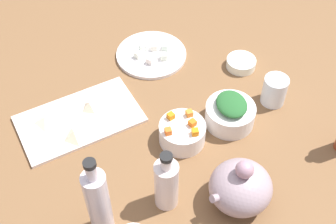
{
  "coord_description": "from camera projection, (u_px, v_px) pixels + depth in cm",
  "views": [
    {
      "loc": [
        46.46,
        73.17,
        106.9
      ],
      "look_at": [
        0.0,
        0.0,
        8.0
      ],
      "focal_mm": 48.23,
      "sensor_mm": 36.0,
      "label": 1
    }
  ],
  "objects": [
    {
      "name": "tabletop",
      "position": [
        168.0,
        126.0,
        1.36
      ],
      "size": [
        190.0,
        190.0,
        3.0
      ],
      "primitive_type": "cube",
      "color": "brown",
      "rests_on": "ground"
    },
    {
      "name": "cutting_board",
      "position": [
        80.0,
        119.0,
        1.36
      ],
      "size": [
        37.17,
        23.07,
        1.0
      ],
      "primitive_type": "cube",
      "rotation": [
        0.0,
        0.0,
        -0.07
      ],
      "color": "silver",
      "rests_on": "tabletop"
    },
    {
      "name": "plate_tofu",
      "position": [
        151.0,
        55.0,
        1.55
      ],
      "size": [
        23.94,
        23.94,
        1.2
      ],
      "primitive_type": "cylinder",
      "color": "white",
      "rests_on": "tabletop"
    },
    {
      "name": "bowl_greens",
      "position": [
        230.0,
        115.0,
        1.33
      ],
      "size": [
        14.72,
        14.72,
        6.44
      ],
      "primitive_type": "cylinder",
      "color": "white",
      "rests_on": "tabletop"
    },
    {
      "name": "bowl_carrots",
      "position": [
        181.0,
        133.0,
        1.29
      ],
      "size": [
        13.33,
        13.33,
        6.37
      ],
      "primitive_type": "cylinder",
      "color": "white",
      "rests_on": "tabletop"
    },
    {
      "name": "bowl_small_side",
      "position": [
        241.0,
        63.0,
        1.5
      ],
      "size": [
        9.75,
        9.75,
        3.1
      ],
      "primitive_type": "cylinder",
      "color": "white",
      "rests_on": "tabletop"
    },
    {
      "name": "teapot",
      "position": [
        241.0,
        187.0,
        1.13
      ],
      "size": [
        17.63,
        15.97,
        16.31
      ],
      "color": "#A28A91",
      "rests_on": "tabletop"
    },
    {
      "name": "bottle_0",
      "position": [
        166.0,
        183.0,
        1.12
      ],
      "size": [
        6.16,
        6.16,
        19.99
      ],
      "color": "silver",
      "rests_on": "tabletop"
    },
    {
      "name": "bottle_2",
      "position": [
        98.0,
        203.0,
        1.04
      ],
      "size": [
        5.64,
        5.64,
        28.26
      ],
      "color": "silver",
      "rests_on": "tabletop"
    },
    {
      "name": "drinking_glass_0",
      "position": [
        274.0,
        90.0,
        1.38
      ],
      "size": [
        7.49,
        7.49,
        9.33
      ],
      "primitive_type": "cylinder",
      "color": "white",
      "rests_on": "tabletop"
    },
    {
      "name": "carrot_cube_0",
      "position": [
        192.0,
        123.0,
        1.26
      ],
      "size": [
        2.0,
        2.0,
        1.8
      ],
      "primitive_type": "cube",
      "rotation": [
        0.0,
        0.0,
        1.69
      ],
      "color": "orange",
      "rests_on": "bowl_carrots"
    },
    {
      "name": "carrot_cube_1",
      "position": [
        168.0,
        131.0,
        1.24
      ],
      "size": [
        2.26,
        2.26,
        1.8
      ],
      "primitive_type": "cube",
      "rotation": [
        0.0,
        0.0,
        1.27
      ],
      "color": "orange",
      "rests_on": "bowl_carrots"
    },
    {
      "name": "carrot_cube_2",
      "position": [
        189.0,
        113.0,
        1.28
      ],
      "size": [
        2.1,
        2.1,
        1.8
      ],
      "primitive_type": "cube",
      "rotation": [
        0.0,
        0.0,
        2.96
      ],
      "color": "orange",
      "rests_on": "bowl_carrots"
    },
    {
      "name": "carrot_cube_3",
      "position": [
        195.0,
        132.0,
        1.24
      ],
      "size": [
        2.37,
        2.37,
        1.8
      ],
      "primitive_type": "cube",
      "rotation": [
        0.0,
        0.0,
        1.16
      ],
      "color": "orange",
      "rests_on": "bowl_carrots"
    },
    {
      "name": "carrot_cube_4",
      "position": [
        171.0,
        116.0,
        1.28
      ],
      "size": [
        1.96,
        1.96,
        1.8
      ],
      "primitive_type": "cube",
      "rotation": [
        0.0,
        0.0,
        0.1
      ],
      "color": "orange",
      "rests_on": "bowl_carrots"
    },
    {
      "name": "chopped_greens_mound",
      "position": [
        232.0,
        104.0,
        1.3
      ],
      "size": [
        12.13,
        13.24,
        2.9
      ],
      "primitive_type": "ellipsoid",
      "rotation": [
        0.0,
        0.0,
        1.2
      ],
      "color": "#265E2A",
      "rests_on": "bowl_greens"
    },
    {
      "name": "tofu_cube_0",
      "position": [
        150.0,
        60.0,
        1.5
      ],
      "size": [
        2.93,
        2.93,
        2.2
      ],
      "primitive_type": "cube",
      "rotation": [
        0.0,
        0.0,
        0.44
      ],
      "color": "white",
      "rests_on": "plate_tofu"
    },
    {
      "name": "tofu_cube_1",
      "position": [
        143.0,
        47.0,
        1.55
      ],
      "size": [
        2.54,
        2.54,
        2.2
      ],
      "primitive_type": "cube",
      "rotation": [
        0.0,
        0.0,
        2.97
      ],
      "color": "white",
      "rests_on": "plate_tofu"
    },
    {
      "name": "tofu_cube_2",
      "position": [
        138.0,
        55.0,
        1.52
      ],
      "size": [
        2.73,
        2.73,
        2.2
      ],
      "primitive_type": "cube",
      "rotation": [
        0.0,
        0.0,
        0.29
      ],
      "color": "white",
      "rests_on": "plate_tofu"
    },
    {
      "name": "tofu_cube_3",
      "position": [
        154.0,
        47.0,
        1.55
      ],
      "size": [
        2.93,
        2.93,
        2.2
      ],
      "primitive_type": "cube",
      "rotation": [
        0.0,
        0.0,
        2.7
      ],
      "color": "white",
      "rests_on": "plate_tofu"
    },
    {
      "name": "tofu_cube_4",
      "position": [
        164.0,
        56.0,
        1.51
      ],
      "size": [
        2.97,
        2.97,
        2.2
      ],
      "primitive_type": "cube",
      "rotation": [
        0.0,
        0.0,
        2.66
      ],
      "color": "white",
      "rests_on": "plate_tofu"
    },
    {
      "name": "tofu_cube_5",
      "position": [
        166.0,
        47.0,
        1.55
      ],
      "size": [
        3.11,
        3.11,
        2.2
      ],
      "primitive_type": "cube",
      "rotation": [
        0.0,
        0.0,
        0.75
      ],
      "color": "white",
      "rests_on": "plate_tofu"
    },
    {
      "name": "dumpling_0",
      "position": [
        45.0,
        120.0,
        1.33
      ],
      "size": [
        7.28,
        7.51,
        2.06
      ],
      "primitive_type": "pyramid",
      "rotation": [
        0.0,
        0.0,
        4.26
      ],
      "color": "beige",
      "rests_on": "cutting_board"
    },
    {
      "name": "dumpling_1",
      "position": [
        74.0,
        135.0,
        1.29
      ],
      "size": [
        5.45,
        6.03,
        2.59
      ],
      "primitive_type": "pyramid",
      "rotation": [
        0.0,
        0.0,
        4.6
      ],
      "color": "beige",
      "rests_on": "cutting_board"
    },
    {
      "name": "dumpling_2",
      "position": [
        89.0,
        105.0,
        1.37
      ],
      "size": [
        4.22,
        4.49,
        2.83
      ],
      "primitive_type": "pyramid",
      "rotation": [
        0.0,
        0.0,
        4.83
      ],
      "color": "beige",
      "rests_on": "cutting_board"
    }
  ]
}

